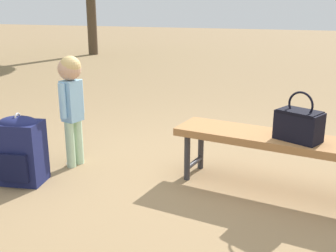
# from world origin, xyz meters

# --- Properties ---
(ground_plane) EXTENTS (40.00, 40.00, 0.00)m
(ground_plane) POSITION_xyz_m (0.00, 0.00, 0.00)
(ground_plane) COLOR #8C704C
(ground_plane) RESTS_ON ground
(park_bench) EXTENTS (1.65, 0.67, 0.45)m
(park_bench) POSITION_xyz_m (-0.70, -0.07, 0.39)
(park_bench) COLOR #9E6B3D
(park_bench) RESTS_ON ground
(handbag) EXTENTS (0.37, 0.31, 0.37)m
(handbag) POSITION_xyz_m (-0.84, -0.01, 0.58)
(handbag) COLOR black
(handbag) RESTS_ON park_bench
(child_standing) EXTENTS (0.20, 0.26, 0.99)m
(child_standing) POSITION_xyz_m (1.06, -0.05, 0.66)
(child_standing) COLOR #B2D8B2
(child_standing) RESTS_ON ground
(backpack_large) EXTENTS (0.38, 0.34, 0.59)m
(backpack_large) POSITION_xyz_m (1.29, 0.41, 0.29)
(backpack_large) COLOR #191E4C
(backpack_large) RESTS_ON ground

